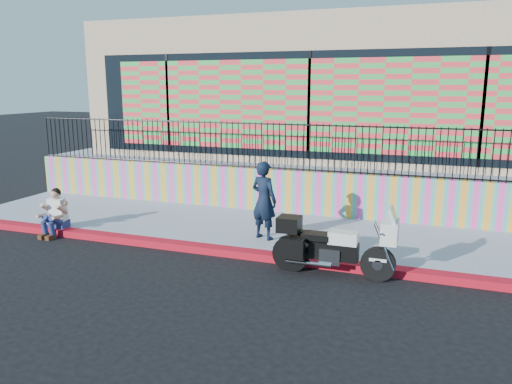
% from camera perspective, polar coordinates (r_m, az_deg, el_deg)
% --- Properties ---
extents(ground, '(90.00, 90.00, 0.00)m').
position_cam_1_polar(ground, '(10.00, -0.01, -7.61)').
color(ground, black).
rests_on(ground, ground).
extents(red_curb, '(16.00, 0.30, 0.15)m').
position_cam_1_polar(red_curb, '(9.98, -0.01, -7.21)').
color(red_curb, '#B10C1B').
rests_on(red_curb, ground).
extents(sidewalk, '(16.00, 3.00, 0.15)m').
position_cam_1_polar(sidewalk, '(11.47, 2.80, -4.63)').
color(sidewalk, gray).
rests_on(sidewalk, ground).
extents(mural_wall, '(16.00, 0.20, 1.10)m').
position_cam_1_polar(mural_wall, '(12.80, 4.93, 0.00)').
color(mural_wall, '#FF43AA').
rests_on(mural_wall, sidewalk).
extents(metal_fence, '(15.80, 0.04, 1.20)m').
position_cam_1_polar(metal_fence, '(12.61, 5.02, 5.12)').
color(metal_fence, black).
rests_on(metal_fence, mural_wall).
extents(elevated_platform, '(16.00, 10.00, 1.25)m').
position_cam_1_polar(elevated_platform, '(17.72, 9.19, 3.02)').
color(elevated_platform, gray).
rests_on(elevated_platform, ground).
extents(storefront_building, '(14.00, 8.06, 4.00)m').
position_cam_1_polar(storefront_building, '(17.29, 9.35, 11.53)').
color(storefront_building, tan).
rests_on(storefront_building, elevated_platform).
extents(police_motorcycle, '(2.19, 0.72, 1.36)m').
position_cam_1_polar(police_motorcycle, '(9.10, 8.62, -5.97)').
color(police_motorcycle, black).
rests_on(police_motorcycle, ground).
extents(police_officer, '(0.71, 0.58, 1.68)m').
position_cam_1_polar(police_officer, '(10.55, 0.92, -0.96)').
color(police_officer, black).
rests_on(police_officer, sidewalk).
extents(seated_man, '(0.54, 0.71, 1.06)m').
position_cam_1_polar(seated_man, '(12.24, -22.13, -2.63)').
color(seated_man, navy).
rests_on(seated_man, ground).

